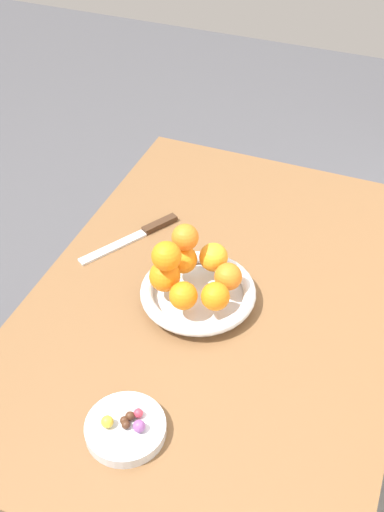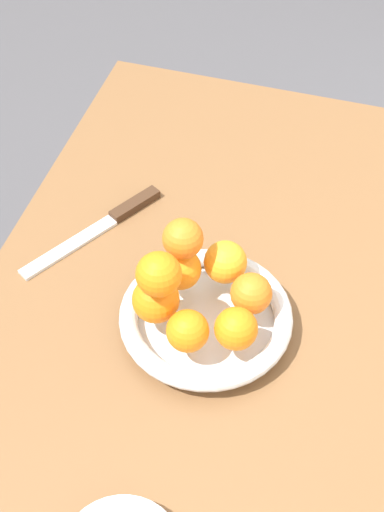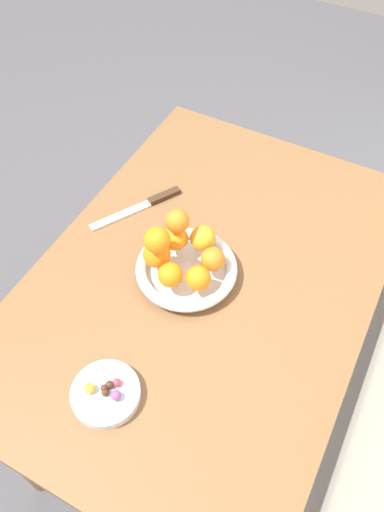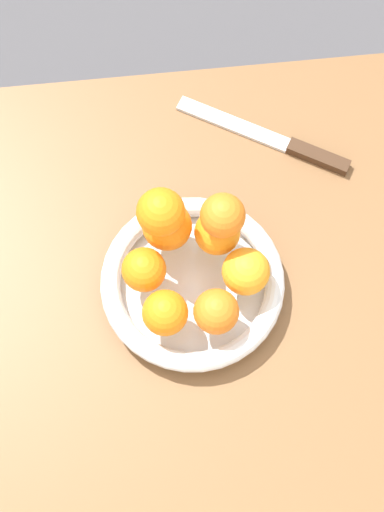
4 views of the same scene
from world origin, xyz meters
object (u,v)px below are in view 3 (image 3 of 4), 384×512
fruit_bowl (186,269)px  orange_3 (213,259)px  orange_0 (157,254)px  candy_ball_0 (90,388)px  dining_table (204,297)px  orange_1 (170,275)px  orange_4 (203,238)px  candy_ball_2 (105,393)px  candy_ball_5 (116,395)px  knife (144,205)px  candy_dish (106,394)px  candy_ball_1 (104,388)px  candy_ball_3 (117,382)px  candy_ball_4 (110,385)px  orange_2 (198,278)px  orange_6 (177,221)px  orange_5 (176,238)px  orange_7 (157,240)px

fruit_bowl → orange_3: bearing=112.5°
orange_0 → candy_ball_0: orange_0 is taller
dining_table → orange_1: size_ratio=19.53×
orange_4 → candy_ball_2: size_ratio=4.09×
candy_ball_5 → knife: candy_ball_5 is taller
candy_dish → knife: bearing=-157.1°
candy_ball_1 → candy_ball_3: candy_ball_3 is taller
candy_ball_4 → knife: size_ratio=0.07×
orange_2 → orange_1: bearing=-70.3°
candy_ball_5 → candy_ball_4: bearing=-119.8°
fruit_bowl → orange_6: orange_6 is taller
candy_dish → candy_ball_0: candy_ball_0 is taller
candy_ball_0 → orange_2: bearing=165.8°
orange_6 → candy_dish: bearing=6.6°
orange_1 → orange_4: size_ratio=0.93×
orange_5 → candy_ball_2: size_ratio=4.00×
orange_3 → candy_ball_0: orange_3 is taller
candy_dish → orange_0: 0.32m
orange_2 → candy_ball_0: 0.32m
candy_ball_0 → orange_6: bearing=-177.5°
candy_ball_1 → candy_ball_4: bearing=152.8°
fruit_bowl → candy_ball_0: candy_ball_0 is taller
candy_ball_2 → orange_3: bearing=171.8°
orange_6 → candy_ball_0: size_ratio=2.56×
orange_5 → orange_2: bearing=52.5°
candy_ball_0 → candy_ball_5: same height
orange_0 → orange_5: (-0.06, 0.01, -0.00)m
candy_dish → orange_7: (-0.31, -0.05, 0.12)m
orange_4 → candy_ball_2: 0.41m
orange_2 → orange_6: 0.14m
orange_3 → candy_ball_0: 0.38m
orange_3 → orange_6: bearing=-100.1°
orange_5 → candy_ball_4: bearing=7.8°
orange_1 → candy_ball_2: (0.28, 0.01, -0.04)m
dining_table → orange_0: 0.20m
candy_ball_4 → candy_ball_1: bearing=-27.2°
fruit_bowl → candy_ball_1: size_ratio=15.98×
orange_0 → orange_6: size_ratio=1.15×
dining_table → candy_ball_3: candy_ball_3 is taller
orange_1 → candy_ball_2: orange_1 is taller
fruit_bowl → knife: size_ratio=1.02×
dining_table → orange_7: bearing=-63.1°
orange_0 → candy_ball_3: 0.30m
orange_5 → candy_ball_5: orange_5 is taller
orange_0 → orange_4: 0.12m
orange_3 → orange_5: orange_5 is taller
candy_ball_0 → candy_ball_2: candy_ball_0 is taller
candy_ball_2 → candy_ball_3: size_ratio=0.87×
orange_4 → candy_ball_3: size_ratio=3.55×
candy_ball_5 → knife: (-0.48, -0.23, -0.03)m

